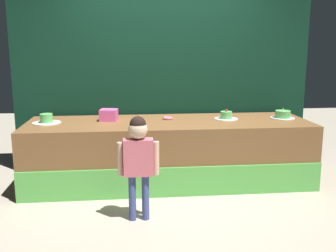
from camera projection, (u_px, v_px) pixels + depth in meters
The scene contains 9 objects.
ground_plane at pixel (174, 197), 4.39m from camera, with size 12.00×12.00×0.00m, color #ADA38E.
stage_platform at pixel (169, 152), 4.81m from camera, with size 3.44×1.06×0.77m.
curtain_backdrop at pixel (164, 63), 5.21m from camera, with size 3.97×0.08×2.91m, color black.
child_figure at pixel (138, 154), 3.67m from camera, with size 0.40×0.18×1.03m.
pink_box at pixel (109, 115), 4.77m from camera, with size 0.20×0.18×0.14m, color #E35AA2.
donut at pixel (168, 118), 4.87m from camera, with size 0.13×0.13×0.03m, color pink.
cake_left at pixel (46, 120), 4.61m from camera, with size 0.34×0.34×0.11m.
cake_center at pixel (226, 116), 4.86m from camera, with size 0.29×0.29×0.13m.
cake_right at pixel (283, 115), 4.92m from camera, with size 0.30×0.30×0.14m.
Camera 1 is at (-0.49, -4.11, 1.66)m, focal length 41.47 mm.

